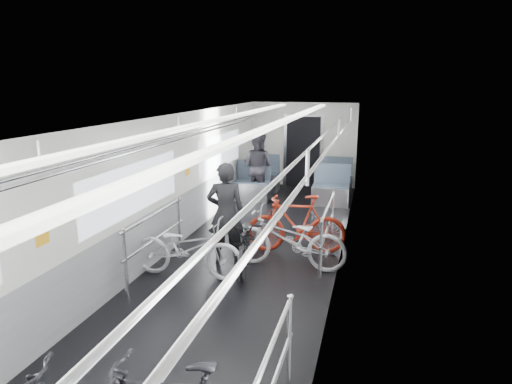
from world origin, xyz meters
TOP-DOWN VIEW (x-y plane):
  - car_shell at (0.00, 1.78)m, footprint 3.02×14.01m
  - bike_left_far at (-0.72, 0.16)m, footprint 1.79×0.66m
  - bike_right_mid at (0.72, 0.88)m, footprint 1.91×0.75m
  - bike_right_far at (0.72, 1.60)m, footprint 1.81×0.76m
  - bike_aisle at (0.06, 0.76)m, footprint 0.86×1.73m
  - person_standing at (-0.33, 0.86)m, footprint 0.70×0.54m
  - person_seated at (-0.88, 5.10)m, footprint 0.97×0.84m

SIDE VIEW (x-z plane):
  - bike_aisle at x=0.06m, z-range 0.00..0.87m
  - bike_left_far at x=-0.72m, z-range 0.00..0.94m
  - bike_right_mid at x=0.72m, z-range 0.00..0.99m
  - bike_right_far at x=0.72m, z-range 0.00..1.05m
  - person_standing at x=-0.33m, z-range 0.00..1.70m
  - person_seated at x=-0.88m, z-range 0.00..1.73m
  - car_shell at x=0.00m, z-range -0.08..2.33m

